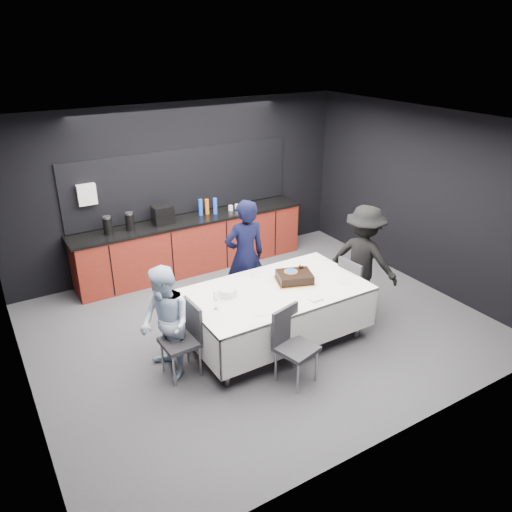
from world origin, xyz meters
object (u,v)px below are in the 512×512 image
Objects in this scene: chair_near at (292,340)px; person_left at (165,324)px; champagne_flute at (215,297)px; party_table at (276,298)px; plate_stack at (228,292)px; chair_right at (354,284)px; person_center at (245,256)px; person_right at (363,259)px; cake_assembly at (295,277)px; chair_left at (186,334)px.

chair_near is 1.48m from person_left.
party_table is at bearing 3.52° from champagne_flute.
plate_stack is 0.25× the size of chair_right.
chair_right is 1.70m from chair_near.
person_center reaches higher than champagne_flute.
person_center is 1.82m from person_left.
person_right reaches higher than person_left.
party_table is at bearing 90.42° from person_center.
person_right is at bearing 2.77° from party_table.
champagne_flute is 0.16× the size of person_left.
champagne_flute is 0.14× the size of person_right.
person_left is 0.88× the size of person_right.
party_table is 9.97× the size of plate_stack.
chair_near is (-0.28, -0.77, -0.11)m from party_table.
party_table is 0.97m from person_center.
champagne_flute is at bearing 74.34° from person_left.
party_table is at bearing 82.67° from person_left.
person_left is at bearing 66.72° from person_right.
person_center is at bearing 105.59° from cake_assembly.
person_center is (0.98, 1.00, -0.09)m from champagne_flute.
person_left reaches higher than chair_left.
person_center is (-0.25, 0.88, 0.01)m from cake_assembly.
person_center reaches higher than person_left.
person_right is (2.18, -0.09, -0.03)m from plate_stack.
chair_right and chair_near have the same top height.
champagne_flute is 0.24× the size of chair_near.
chair_near is 2.05m from person_right.
chair_right is 0.65× the size of person_left.
cake_assembly is 2.60× the size of champagne_flute.
person_left is (-0.88, -0.11, -0.12)m from plate_stack.
person_center reaches higher than plate_stack.
plate_stack is at bearing 15.22° from chair_left.
person_right is at bearing 0.91° from cake_assembly.
chair_near is 0.58× the size of person_right.
person_center is (0.36, 1.71, 0.32)m from chair_near.
person_center reaches higher than chair_left.
plate_stack is 1.93m from chair_right.
person_left is at bearing 179.96° from cake_assembly.
champagne_flute is at bearing -5.12° from chair_left.
chair_near is (-0.61, -0.82, -0.31)m from cake_assembly.
plate_stack is at bearing 165.33° from party_table.
chair_near is 1.78m from person_center.
chair_near reaches higher than party_table.
plate_stack is at bearing 173.59° from cake_assembly.
person_center is at bearing 114.01° from person_left.
chair_right is 2.78m from person_left.
champagne_flute reaches higher than chair_right.
champagne_flute is (-0.90, -0.06, 0.30)m from party_table.
chair_right is at bearing -7.32° from plate_stack.
chair_right is 1.00× the size of chair_near.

